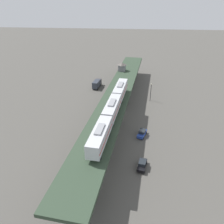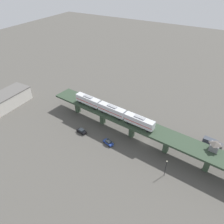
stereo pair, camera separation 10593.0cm
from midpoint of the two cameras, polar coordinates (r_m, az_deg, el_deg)
ground_plane at (r=62.56m, az=40.56°, el=-27.88°), size 400.00×400.00×0.00m
elevated_viaduct at (r=57.70m, az=43.41°, el=-24.44°), size 18.74×92.36×7.71m
subway_train at (r=51.04m, az=28.02°, el=-18.63°), size 7.00×37.28×4.45m
signal_hut at (r=68.54m, az=64.63°, el=-24.36°), size 3.56×3.56×3.40m
street_car_blue at (r=54.34m, az=27.62°, el=-32.30°), size 3.07×4.74×1.89m
street_car_black at (r=53.64m, az=12.14°, el=-27.92°), size 2.61×4.66×1.89m
delivery_truck at (r=78.27m, az=57.45°, el=-21.86°), size 3.24×7.44×3.20m
street_lamp at (r=59.58m, az=56.74°, el=-36.09°), size 0.44×0.44×6.94m
warehouse_building at (r=68.41m, az=-26.73°, el=-10.61°), size 28.63×10.40×6.80m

